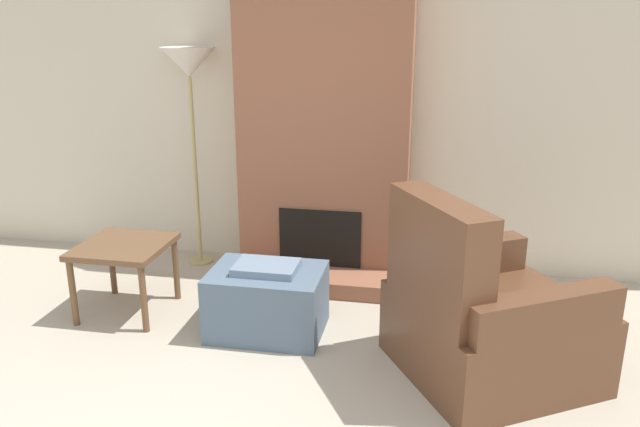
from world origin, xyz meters
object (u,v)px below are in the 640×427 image
at_px(armchair, 481,323).
at_px(floor_lamp_left, 189,69).
at_px(ottoman, 267,300).
at_px(side_table, 124,253).

height_order(armchair, floor_lamp_left, floor_lamp_left).
height_order(ottoman, armchair, armchair).
height_order(side_table, floor_lamp_left, floor_lamp_left).
distance_m(armchair, side_table, 2.41).
height_order(ottoman, floor_lamp_left, floor_lamp_left).
bearing_deg(floor_lamp_left, ottoman, -50.68).
bearing_deg(ottoman, armchair, -11.39).
relative_size(ottoman, armchair, 0.55).
xyz_separation_m(ottoman, armchair, (1.34, -0.27, 0.10)).
distance_m(armchair, floor_lamp_left, 2.90).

